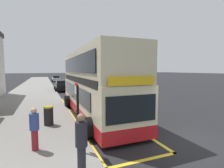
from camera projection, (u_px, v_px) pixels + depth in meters
ground_plane at (72, 84)px, 36.73m from camera, size 260.00×260.00×0.00m
pavement_near at (36, 85)px, 34.12m from camera, size 6.00×76.00×0.14m
double_decker_bus at (94, 85)px, 11.84m from camera, size 3.26×11.07×4.40m
bus_bay_markings at (91, 113)px, 12.37m from camera, size 2.92×14.03×0.01m
bus_stop_sign at (78, 111)px, 6.29m from camera, size 0.09×0.51×2.52m
parked_car_black_distant at (62, 86)px, 25.21m from camera, size 2.09×4.20×1.62m
parked_car_silver_far at (56, 79)px, 44.54m from camera, size 2.09×4.20×1.62m
parked_car_silver_ahead at (91, 81)px, 34.05m from camera, size 2.09×4.20×1.62m
parked_car_maroon_kerbside at (71, 77)px, 56.47m from camera, size 2.09×4.20×1.62m
pedestrian_waiting_near_sign at (81, 142)px, 4.77m from camera, size 0.34×0.34×1.81m
pedestrian_further_back at (34, 127)px, 6.37m from camera, size 0.34×0.34×1.61m
litter_bin at (49, 116)px, 9.32m from camera, size 0.52×0.52×1.03m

